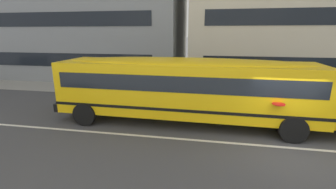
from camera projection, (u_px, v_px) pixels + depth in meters
name	position (u px, v px, depth m)	size (l,w,h in m)	color
ground_plane	(285.00, 147.00, 8.54)	(400.00, 400.00, 0.00)	#424244
sidewalk_far	(252.00, 96.00, 15.57)	(120.00, 3.00, 0.01)	gray
lane_centreline	(285.00, 147.00, 8.54)	(110.00, 0.16, 0.01)	silver
school_bus	(190.00, 85.00, 10.52)	(13.50, 3.31, 3.01)	yellow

